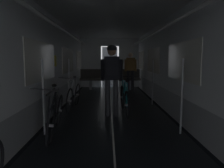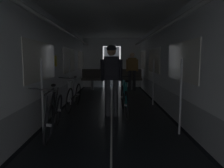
# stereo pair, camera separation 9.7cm
# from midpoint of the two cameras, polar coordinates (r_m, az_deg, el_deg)

# --- Properties ---
(train_car_shell) EXTENTS (3.14, 12.34, 2.57)m
(train_car_shell) POSITION_cam_midpoint_polar(r_m,az_deg,el_deg) (5.37, -0.62, 9.87)
(train_car_shell) COLOR black
(train_car_shell) RESTS_ON ground
(bench_seat_far_left) EXTENTS (0.98, 0.51, 0.95)m
(bench_seat_far_left) POSITION_cam_midpoint_polar(r_m,az_deg,el_deg) (9.91, -6.02, 1.79)
(bench_seat_far_left) COLOR gray
(bench_seat_far_left) RESTS_ON ground
(bench_seat_far_right) EXTENTS (0.98, 0.51, 0.95)m
(bench_seat_far_right) POSITION_cam_midpoint_polar(r_m,az_deg,el_deg) (9.92, 4.40, 1.81)
(bench_seat_far_right) COLOR gray
(bench_seat_far_right) RESTS_ON ground
(bicycle_silver) EXTENTS (0.44, 1.69, 0.95)m
(bicycle_silver) POSITION_cam_midpoint_polar(r_m,az_deg,el_deg) (6.07, -10.65, -3.08)
(bicycle_silver) COLOR black
(bicycle_silver) RESTS_ON ground
(bicycle_black) EXTENTS (0.44, 1.69, 0.95)m
(bicycle_black) POSITION_cam_midpoint_polar(r_m,az_deg,el_deg) (4.12, -15.56, -7.83)
(bicycle_black) COLOR black
(bicycle_black) RESTS_ON ground
(person_cyclist_aisle) EXTENTS (0.53, 0.39, 1.73)m
(person_cyclist_aisle) POSITION_cam_midpoint_polar(r_m,az_deg,el_deg) (5.12, -0.62, 3.03)
(person_cyclist_aisle) COLOR #2D2D33
(person_cyclist_aisle) RESTS_ON ground
(bicycle_teal_in_aisle) EXTENTS (0.44, 1.69, 0.94)m
(bicycle_teal_in_aisle) POSITION_cam_midpoint_polar(r_m,az_deg,el_deg) (5.48, 2.87, -3.99)
(bicycle_teal_in_aisle) COLOR black
(bicycle_teal_in_aisle) RESTS_ON ground
(person_standing_near_bench) EXTENTS (0.53, 0.23, 1.69)m
(person_standing_near_bench) POSITION_cam_midpoint_polar(r_m,az_deg,el_deg) (9.52, 4.66, 4.07)
(person_standing_near_bench) COLOR #2D2D33
(person_standing_near_bench) RESTS_ON ground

